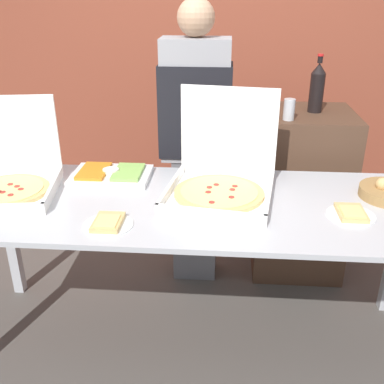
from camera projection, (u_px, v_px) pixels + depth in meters
ground_plane at (192, 342)px, 2.53m from camera, size 16.00×16.00×0.00m
brick_wall_behind at (209, 46)px, 3.48m from camera, size 10.00×0.06×2.80m
buffet_table at (192, 219)px, 2.20m from camera, size 2.42×0.87×0.88m
pizza_box_far_right at (222, 177)px, 2.21m from camera, size 0.57×0.58×0.49m
pizza_box_near_left at (10, 177)px, 2.23m from camera, size 0.52×0.53×0.45m
paper_plate_front_left at (351, 214)px, 2.02m from camera, size 0.22×0.22×0.03m
paper_plate_front_right at (108, 223)px, 1.94m from camera, size 0.22×0.22×0.03m
veggie_tray at (111, 175)px, 2.41m from camera, size 0.42×0.29×0.05m
sideboard_podium at (299, 193)px, 3.03m from camera, size 0.59×0.57×1.11m
soda_bottle at (317, 87)px, 2.74m from camera, size 0.09×0.09×0.35m
soda_can_silver at (289, 109)px, 2.61m from camera, size 0.07×0.07×0.12m
person_server_vest at (196, 134)px, 2.73m from camera, size 0.42×0.24×1.77m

